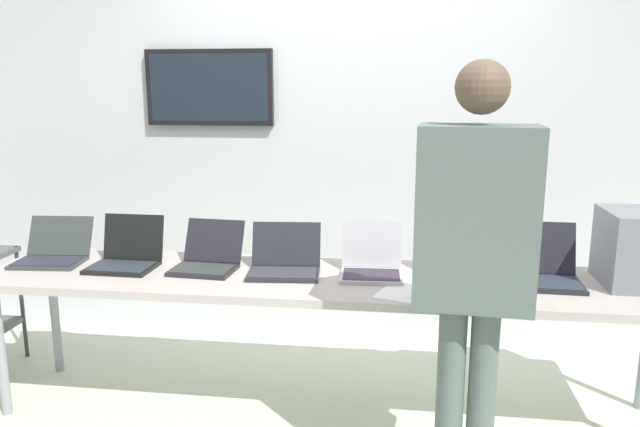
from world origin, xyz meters
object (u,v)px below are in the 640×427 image
object	(u,v)px
laptop_station_1	(126,255)
laptop_station_3	(285,262)
laptop_station_6	(547,269)
laptop_station_5	(458,267)
laptop_station_2	(207,258)
person	(474,248)
laptop_station_0	(53,252)
laptop_station_4	(371,264)
workbench	(326,285)

from	to	relation	value
laptop_station_1	laptop_station_3	distance (m)	0.85
laptop_station_3	laptop_station_6	bearing A→B (deg)	1.22
laptop_station_1	laptop_station_5	size ratio (longest dim) A/B	0.95
laptop_station_2	laptop_station_3	size ratio (longest dim) A/B	0.94
laptop_station_1	person	distance (m)	1.86
laptop_station_2	laptop_station_3	distance (m)	0.42
laptop_station_2	laptop_station_3	bearing A→B (deg)	-1.98
person	laptop_station_0	bearing A→B (deg)	162.19
laptop_station_1	laptop_station_4	size ratio (longest dim) A/B	1.06
workbench	laptop_station_5	size ratio (longest dim) A/B	9.74
laptop_station_3	laptop_station_6	size ratio (longest dim) A/B	1.07
laptop_station_5	person	world-z (taller)	person
workbench	laptop_station_4	size ratio (longest dim) A/B	10.89
laptop_station_3	laptop_station_6	xyz separation A→B (m)	(1.31, 0.03, 0.01)
laptop_station_3	laptop_station_2	bearing A→B (deg)	178.02
workbench	laptop_station_0	bearing A→B (deg)	177.34
laptop_station_3	laptop_station_6	distance (m)	1.31
laptop_station_4	laptop_station_3	bearing A→B (deg)	-177.13
workbench	laptop_station_2	bearing A→B (deg)	174.84
laptop_station_1	laptop_station_3	bearing A→B (deg)	0.32
workbench	laptop_station_0	size ratio (longest dim) A/B	9.25
laptop_station_3	person	size ratio (longest dim) A/B	0.22
workbench	person	size ratio (longest dim) A/B	1.97
workbench	person	world-z (taller)	person
laptop_station_0	laptop_station_3	bearing A→B (deg)	-1.21
laptop_station_3	laptop_station_5	world-z (taller)	laptop_station_5
laptop_station_5	laptop_station_6	size ratio (longest dim) A/B	1.00
laptop_station_2	person	size ratio (longest dim) A/B	0.20
laptop_station_2	laptop_station_6	world-z (taller)	laptop_station_6
workbench	laptop_station_3	world-z (taller)	laptop_station_3
workbench	laptop_station_6	distance (m)	1.09
laptop_station_1	laptop_station_6	xyz separation A→B (m)	(2.16, 0.03, 0.00)
laptop_station_6	person	xyz separation A→B (m)	(-0.44, -0.69, 0.28)
laptop_station_4	laptop_station_5	xyz separation A→B (m)	(0.43, -0.01, 0.00)
laptop_station_2	laptop_station_4	distance (m)	0.86
workbench	laptop_station_4	xyz separation A→B (m)	(0.22, 0.07, 0.10)
laptop_station_0	laptop_station_1	world-z (taller)	laptop_station_1
laptop_station_5	laptop_station_6	bearing A→B (deg)	2.55
workbench	person	distance (m)	0.97
laptop_station_5	laptop_station_6	world-z (taller)	same
laptop_station_0	laptop_station_5	world-z (taller)	laptop_station_5
laptop_station_5	person	bearing A→B (deg)	-91.21
workbench	laptop_station_0	world-z (taller)	laptop_station_0
laptop_station_3	laptop_station_0	bearing A→B (deg)	178.79
laptop_station_6	laptop_station_5	bearing A→B (deg)	-177.45
laptop_station_1	laptop_station_4	world-z (taller)	laptop_station_1
laptop_station_4	laptop_station_0	bearing A→B (deg)	179.83
laptop_station_1	laptop_station_4	bearing A→B (deg)	1.20
workbench	laptop_station_6	world-z (taller)	laptop_station_6
workbench	laptop_station_1	xyz separation A→B (m)	(-1.08, 0.04, 0.10)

